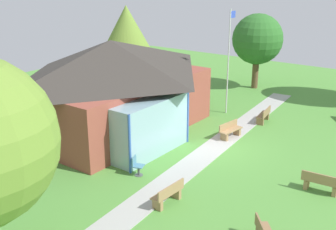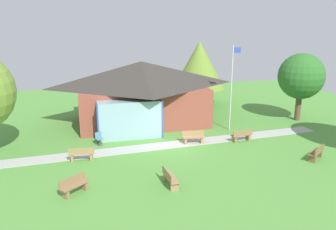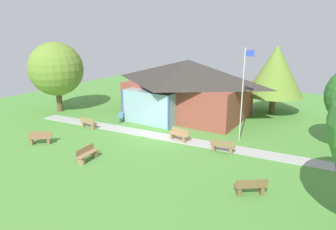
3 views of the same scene
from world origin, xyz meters
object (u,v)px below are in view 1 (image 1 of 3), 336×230
object	(u,v)px
pavilion	(113,84)
bench_mid_left	(168,194)
tree_east_hedge	(258,39)
flagpole	(229,58)
bench_rear_near_path	(230,131)
tree_behind_pavilion_right	(127,38)
bench_front_center	(321,183)
patio_chair_west	(137,166)
bench_mid_right	(264,116)

from	to	relation	value
pavilion	bench_mid_left	size ratio (longest dim) A/B	7.14
tree_east_hedge	flagpole	bearing A→B (deg)	-169.46
bench_mid_left	flagpole	bearing A→B (deg)	20.68
bench_rear_near_path	tree_behind_pavilion_right	bearing A→B (deg)	-101.40
bench_front_center	patio_chair_west	size ratio (longest dim) A/B	1.78
flagpole	tree_east_hedge	distance (m)	6.65
pavilion	bench_front_center	bearing A→B (deg)	-91.96
flagpole	bench_mid_left	xyz separation A→B (m)	(-10.92, -3.59, -3.06)
pavilion	bench_mid_right	distance (m)	8.90
bench_front_center	tree_behind_pavilion_right	size ratio (longest dim) A/B	0.25
flagpole	bench_mid_right	size ratio (longest dim) A/B	4.09
patio_chair_west	tree_east_hedge	size ratio (longest dim) A/B	0.16
tree_behind_pavilion_right	pavilion	bearing A→B (deg)	-143.63
bench_front_center	tree_behind_pavilion_right	world-z (taller)	tree_behind_pavilion_right
flagpole	bench_rear_near_path	xyz separation A→B (m)	(-3.57, -2.22, -3.06)
bench_rear_near_path	patio_chair_west	bearing A→B (deg)	-1.87
bench_mid_left	patio_chair_west	size ratio (longest dim) A/B	1.76
flagpole	bench_front_center	world-z (taller)	flagpole
patio_chair_west	tree_east_hedge	distance (m)	16.81
pavilion	bench_mid_right	size ratio (longest dim) A/B	7.00
patio_chair_west	tree_east_hedge	xyz separation A→B (m)	(16.33, 2.31, 3.24)
flagpole	tree_east_hedge	size ratio (longest dim) A/B	1.14
bench_front_center	bench_rear_near_path	world-z (taller)	same
bench_mid_right	tree_behind_pavilion_right	size ratio (longest dim) A/B	0.25
bench_mid_left	tree_east_hedge	distance (m)	18.39
flagpole	bench_front_center	size ratio (longest dim) A/B	4.14
patio_chair_west	bench_mid_right	bearing A→B (deg)	151.06
bench_rear_near_path	bench_mid_left	xyz separation A→B (m)	(-7.35, -1.37, 0.00)
bench_rear_near_path	patio_chair_west	distance (m)	6.33
bench_front_center	bench_mid_left	distance (m)	6.13
pavilion	bench_rear_near_path	xyz separation A→B (m)	(2.61, -5.86, -2.15)
bench_rear_near_path	bench_mid_left	size ratio (longest dim) A/B	1.02
pavilion	tree_east_hedge	bearing A→B (deg)	-10.81
pavilion	bench_rear_near_path	distance (m)	6.77
bench_mid_right	bench_mid_left	world-z (taller)	same
bench_rear_near_path	tree_east_hedge	distance (m)	11.16
bench_mid_right	tree_east_hedge	world-z (taller)	tree_east_hedge
flagpole	tree_east_hedge	world-z (taller)	flagpole
bench_front_center	bench_mid_right	bearing A→B (deg)	125.28
bench_mid_right	bench_rear_near_path	world-z (taller)	same
pavilion	bench_mid_left	distance (m)	8.91
flagpole	tree_behind_pavilion_right	distance (m)	8.37
flagpole	patio_chair_west	size ratio (longest dim) A/B	7.37
bench_mid_left	bench_mid_right	bearing A→B (deg)	7.70
patio_chair_west	tree_behind_pavilion_right	bearing A→B (deg)	-156.58
pavilion	bench_mid_left	xyz separation A→B (m)	(-4.74, -7.23, -2.15)
pavilion	patio_chair_west	size ratio (longest dim) A/B	12.60
pavilion	bench_mid_right	world-z (taller)	pavilion
flagpole	patio_chair_west	distance (m)	10.32
bench_mid_left	tree_behind_pavilion_right	world-z (taller)	tree_behind_pavilion_right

